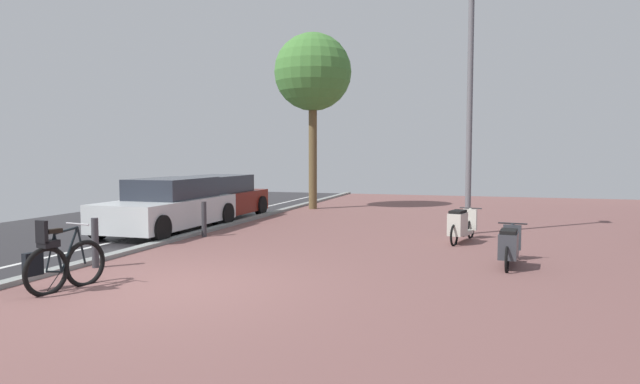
{
  "coord_description": "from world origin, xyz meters",
  "views": [
    {
      "loc": [
        4.52,
        -7.09,
        1.97
      ],
      "look_at": [
        1.57,
        2.4,
        1.29
      ],
      "focal_mm": 31.26,
      "sensor_mm": 36.0,
      "label": 1
    }
  ],
  "objects": [
    {
      "name": "parked_car_far",
      "position": [
        -3.47,
        8.03,
        0.64
      ],
      "size": [
        1.86,
        3.94,
        1.33
      ],
      "color": "maroon",
      "rests_on": "ground"
    },
    {
      "name": "bollard_far",
      "position": [
        -2.05,
        4.71,
        0.42
      ],
      "size": [
        0.12,
        0.12,
        0.84
      ],
      "color": "#38383D",
      "rests_on": "ground"
    },
    {
      "name": "street_tree",
      "position": [
        -1.68,
        12.01,
        4.85
      ],
      "size": [
        2.76,
        2.76,
        6.28
      ],
      "color": "brown",
      "rests_on": "ground"
    },
    {
      "name": "bollard_near",
      "position": [
        -2.05,
        0.89,
        0.43
      ],
      "size": [
        0.12,
        0.12,
        0.87
      ],
      "color": "#38383D",
      "rests_on": "ground"
    },
    {
      "name": "parked_car_near",
      "position": [
        -3.37,
        5.29,
        0.65
      ],
      "size": [
        1.87,
        4.24,
        1.36
      ],
      "color": "silver",
      "rests_on": "ground"
    },
    {
      "name": "scooter_mid",
      "position": [
        3.86,
        5.58,
        0.4
      ],
      "size": [
        0.7,
        1.73,
        0.77
      ],
      "color": "black",
      "rests_on": "ground"
    },
    {
      "name": "lamp_post",
      "position": [
        3.95,
        7.06,
        3.35
      ],
      "size": [
        0.2,
        0.52,
        6.05
      ],
      "color": "slate",
      "rests_on": "ground"
    },
    {
      "name": "scooter_near",
      "position": [
        4.82,
        3.09,
        0.37
      ],
      "size": [
        0.53,
        1.72,
        0.72
      ],
      "color": "black",
      "rests_on": "ground"
    },
    {
      "name": "bicycle_foreground",
      "position": [
        -1.43,
        -0.59,
        0.39
      ],
      "size": [
        0.76,
        1.36,
        1.09
      ],
      "color": "black",
      "rests_on": "ground"
    },
    {
      "name": "ground",
      "position": [
        1.43,
        0.0,
        -0.02
      ],
      "size": [
        21.0,
        40.0,
        0.13
      ],
      "color": "black"
    }
  ]
}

